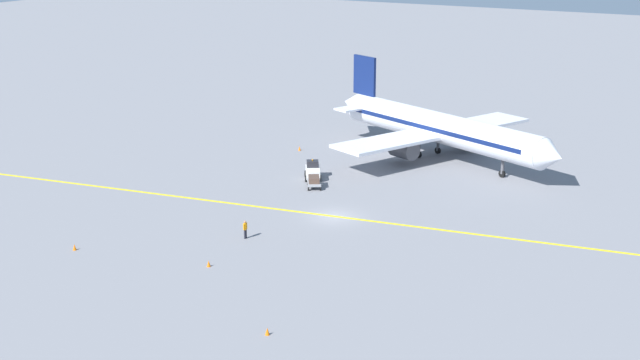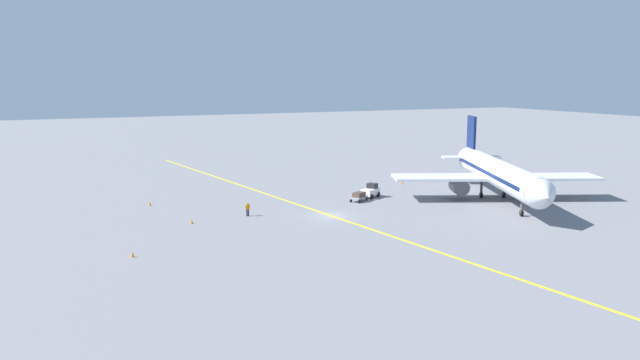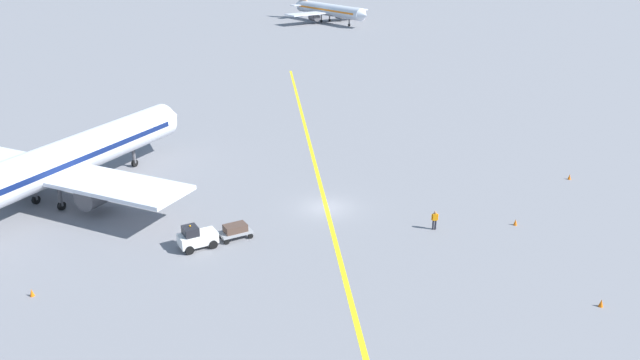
{
  "view_description": "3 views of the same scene",
  "coord_description": "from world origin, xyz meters",
  "px_view_note": "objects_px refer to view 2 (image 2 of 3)",
  "views": [
    {
      "loc": [
        71.5,
        38.45,
        27.91
      ],
      "look_at": [
        -2.98,
        -3.26,
        2.41
      ],
      "focal_mm": 50.0,
      "sensor_mm": 36.0,
      "label": 1
    },
    {
      "loc": [
        32.12,
        66.46,
        16.75
      ],
      "look_at": [
        1.43,
        -0.11,
        4.49
      ],
      "focal_mm": 35.0,
      "sensor_mm": 36.0,
      "label": 2
    },
    {
      "loc": [
        1.46,
        -51.81,
        23.47
      ],
      "look_at": [
        -0.62,
        1.16,
        2.24
      ],
      "focal_mm": 35.0,
      "sensor_mm": 36.0,
      "label": 3
    }
  ],
  "objects_px": {
    "baggage_tug_white": "(371,191)",
    "traffic_cone_near_nose": "(192,221)",
    "ground_crew_worker": "(248,209)",
    "traffic_cone_far_edge": "(402,182)",
    "traffic_cone_by_wingtip": "(133,254)",
    "traffic_cone_mid_apron": "(150,204)",
    "baggage_cart_trailing": "(359,196)",
    "airplane_at_gate": "(497,173)"
  },
  "relations": [
    {
      "from": "baggage_tug_white",
      "to": "traffic_cone_near_nose",
      "type": "bearing_deg",
      "value": 11.03
    },
    {
      "from": "ground_crew_worker",
      "to": "traffic_cone_far_edge",
      "type": "relative_size",
      "value": 3.05
    },
    {
      "from": "ground_crew_worker",
      "to": "traffic_cone_near_nose",
      "type": "xyz_separation_m",
      "value": [
        7.07,
        1.1,
        -0.63
      ]
    },
    {
      "from": "baggage_tug_white",
      "to": "traffic_cone_far_edge",
      "type": "xyz_separation_m",
      "value": [
        -9.83,
        -7.48,
        -0.63
      ]
    },
    {
      "from": "traffic_cone_near_nose",
      "to": "traffic_cone_by_wingtip",
      "type": "distance_m",
      "value": 13.65
    },
    {
      "from": "traffic_cone_near_nose",
      "to": "traffic_cone_mid_apron",
      "type": "bearing_deg",
      "value": -78.11
    },
    {
      "from": "baggage_cart_trailing",
      "to": "airplane_at_gate",
      "type": "bearing_deg",
      "value": 158.17
    },
    {
      "from": "baggage_tug_white",
      "to": "traffic_cone_near_nose",
      "type": "distance_m",
      "value": 26.87
    },
    {
      "from": "traffic_cone_mid_apron",
      "to": "traffic_cone_near_nose",
      "type": "bearing_deg",
      "value": 101.89
    },
    {
      "from": "traffic_cone_mid_apron",
      "to": "traffic_cone_by_wingtip",
      "type": "xyz_separation_m",
      "value": [
        5.56,
        23.32,
        0.0
      ]
    },
    {
      "from": "traffic_cone_near_nose",
      "to": "traffic_cone_mid_apron",
      "type": "distance_m",
      "value": 12.66
    },
    {
      "from": "baggage_cart_trailing",
      "to": "traffic_cone_near_nose",
      "type": "distance_m",
      "value": 23.82
    },
    {
      "from": "baggage_tug_white",
      "to": "baggage_cart_trailing",
      "type": "xyz_separation_m",
      "value": [
        2.8,
        1.75,
        -0.14
      ]
    },
    {
      "from": "ground_crew_worker",
      "to": "traffic_cone_near_nose",
      "type": "bearing_deg",
      "value": 8.83
    },
    {
      "from": "ground_crew_worker",
      "to": "traffic_cone_mid_apron",
      "type": "xyz_separation_m",
      "value": [
        9.68,
        -11.29,
        -0.63
      ]
    },
    {
      "from": "airplane_at_gate",
      "to": "ground_crew_worker",
      "type": "distance_m",
      "value": 34.43
    },
    {
      "from": "airplane_at_gate",
      "to": "traffic_cone_near_nose",
      "type": "bearing_deg",
      "value": -5.03
    },
    {
      "from": "baggage_tug_white",
      "to": "ground_crew_worker",
      "type": "bearing_deg",
      "value": 11.82
    },
    {
      "from": "airplane_at_gate",
      "to": "traffic_cone_by_wingtip",
      "type": "height_order",
      "value": "airplane_at_gate"
    },
    {
      "from": "airplane_at_gate",
      "to": "traffic_cone_by_wingtip",
      "type": "xyz_separation_m",
      "value": [
        49.22,
        7.32,
        -3.43
      ]
    },
    {
      "from": "baggage_cart_trailing",
      "to": "traffic_cone_far_edge",
      "type": "xyz_separation_m",
      "value": [
        -12.63,
        -9.23,
        -0.49
      ]
    },
    {
      "from": "baggage_tug_white",
      "to": "traffic_cone_far_edge",
      "type": "bearing_deg",
      "value": -142.75
    },
    {
      "from": "traffic_cone_mid_apron",
      "to": "traffic_cone_far_edge",
      "type": "relative_size",
      "value": 1.0
    },
    {
      "from": "ground_crew_worker",
      "to": "baggage_tug_white",
      "type": "bearing_deg",
      "value": -168.18
    },
    {
      "from": "traffic_cone_mid_apron",
      "to": "traffic_cone_by_wingtip",
      "type": "distance_m",
      "value": 23.98
    },
    {
      "from": "airplane_at_gate",
      "to": "traffic_cone_far_edge",
      "type": "distance_m",
      "value": 17.29
    },
    {
      "from": "ground_crew_worker",
      "to": "traffic_cone_mid_apron",
      "type": "bearing_deg",
      "value": -49.38
    },
    {
      "from": "traffic_cone_mid_apron",
      "to": "airplane_at_gate",
      "type": "bearing_deg",
      "value": 159.88
    },
    {
      "from": "baggage_tug_white",
      "to": "baggage_cart_trailing",
      "type": "distance_m",
      "value": 3.3
    },
    {
      "from": "airplane_at_gate",
      "to": "baggage_tug_white",
      "type": "relative_size",
      "value": 10.13
    },
    {
      "from": "ground_crew_worker",
      "to": "traffic_cone_far_edge",
      "type": "height_order",
      "value": "ground_crew_worker"
    },
    {
      "from": "baggage_cart_trailing",
      "to": "traffic_cone_mid_apron",
      "type": "xyz_separation_m",
      "value": [
        26.18,
        -9.0,
        -0.49
      ]
    },
    {
      "from": "baggage_cart_trailing",
      "to": "traffic_cone_mid_apron",
      "type": "relative_size",
      "value": 5.36
    },
    {
      "from": "airplane_at_gate",
      "to": "traffic_cone_mid_apron",
      "type": "bearing_deg",
      "value": -20.12
    },
    {
      "from": "airplane_at_gate",
      "to": "traffic_cone_mid_apron",
      "type": "height_order",
      "value": "airplane_at_gate"
    },
    {
      "from": "traffic_cone_mid_apron",
      "to": "traffic_cone_by_wingtip",
      "type": "relative_size",
      "value": 1.0
    },
    {
      "from": "traffic_cone_by_wingtip",
      "to": "baggage_tug_white",
      "type": "bearing_deg",
      "value": -155.04
    },
    {
      "from": "ground_crew_worker",
      "to": "traffic_cone_by_wingtip",
      "type": "distance_m",
      "value": 19.43
    },
    {
      "from": "ground_crew_worker",
      "to": "traffic_cone_near_nose",
      "type": "relative_size",
      "value": 3.05
    },
    {
      "from": "airplane_at_gate",
      "to": "traffic_cone_near_nose",
      "type": "xyz_separation_m",
      "value": [
        41.06,
        -3.62,
        -3.43
      ]
    },
    {
      "from": "baggage_tug_white",
      "to": "traffic_cone_by_wingtip",
      "type": "xyz_separation_m",
      "value": [
        34.53,
        16.08,
        -0.63
      ]
    },
    {
      "from": "traffic_cone_mid_apron",
      "to": "baggage_tug_white",
      "type": "bearing_deg",
      "value": 165.95
    }
  ]
}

